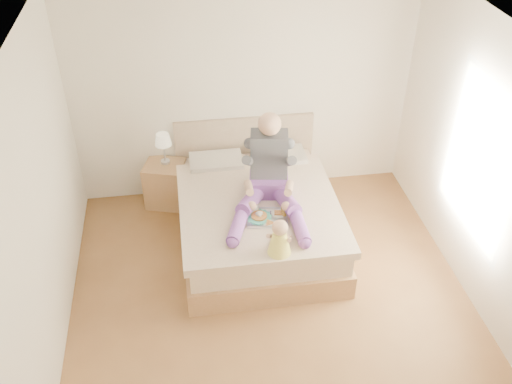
{
  "coord_description": "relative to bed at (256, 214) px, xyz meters",
  "views": [
    {
      "loc": [
        -0.75,
        -3.9,
        4.29
      ],
      "look_at": [
        -0.04,
        0.86,
        0.79
      ],
      "focal_mm": 40.0,
      "sensor_mm": 36.0,
      "label": 1
    }
  ],
  "objects": [
    {
      "name": "tray",
      "position": [
        0.04,
        -0.46,
        0.32
      ],
      "size": [
        0.47,
        0.39,
        0.12
      ],
      "rotation": [
        0.0,
        0.0,
        -0.17
      ],
      "color": "silver",
      "rests_on": "bed"
    },
    {
      "name": "nightstand",
      "position": [
        -1.0,
        0.8,
        -0.04
      ],
      "size": [
        0.55,
        0.52,
        0.56
      ],
      "rotation": [
        0.0,
        0.0,
        -0.29
      ],
      "color": "#946B45",
      "rests_on": "ground"
    },
    {
      "name": "bed",
      "position": [
        0.0,
        0.0,
        0.0
      ],
      "size": [
        1.7,
        2.18,
        1.0
      ],
      "color": "#946B45",
      "rests_on": "ground"
    },
    {
      "name": "baby",
      "position": [
        0.08,
        -0.98,
        0.45
      ],
      "size": [
        0.29,
        0.34,
        0.38
      ],
      "rotation": [
        0.0,
        0.0,
        -0.47
      ],
      "color": "#FCF34F",
      "rests_on": "bed"
    },
    {
      "name": "adult",
      "position": [
        0.11,
        -0.14,
        0.58
      ],
      "size": [
        0.82,
        1.24,
        0.98
      ],
      "rotation": [
        0.0,
        0.0,
        -0.17
      ],
      "color": "#6F3B95",
      "rests_on": "bed"
    },
    {
      "name": "lamp",
      "position": [
        -0.98,
        0.83,
        0.54
      ],
      "size": [
        0.19,
        0.19,
        0.4
      ],
      "color": "silver",
      "rests_on": "nightstand"
    },
    {
      "name": "room",
      "position": [
        0.08,
        -1.08,
        1.19
      ],
      "size": [
        4.02,
        4.22,
        2.71
      ],
      "color": "brown",
      "rests_on": "ground"
    }
  ]
}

